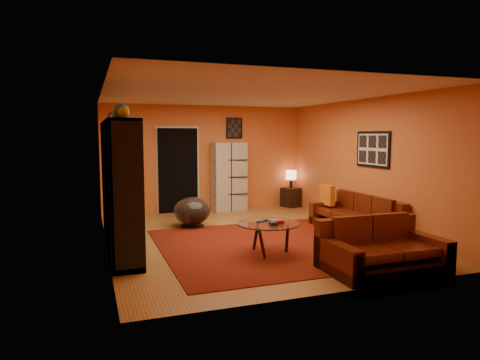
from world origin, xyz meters
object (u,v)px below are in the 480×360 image
object	(u,v)px
sofa	(358,218)
bowl_chair	(192,211)
loveseat	(379,249)
side_table	(291,197)
entertainment_unit	(119,185)
storage_cabinet	(229,177)
tv	(122,188)
table_lamp	(291,176)
coffee_table	(268,226)

from	to	relation	value
sofa	bowl_chair	distance (m)	3.30
loveseat	side_table	distance (m)	5.30
entertainment_unit	side_table	xyz separation A→B (m)	(4.51, 2.75, -0.80)
entertainment_unit	storage_cabinet	bearing A→B (deg)	44.74
entertainment_unit	tv	world-z (taller)	entertainment_unit
entertainment_unit	sofa	size ratio (longest dim) A/B	1.44
bowl_chair	side_table	xyz separation A→B (m)	(3.01, 1.56, -0.08)
tv	side_table	distance (m)	5.25
side_table	table_lamp	xyz separation A→B (m)	(0.00, 0.00, 0.57)
tv	loveseat	distance (m)	4.18
sofa	side_table	xyz separation A→B (m)	(0.10, 3.11, -0.04)
storage_cabinet	table_lamp	xyz separation A→B (m)	(1.69, -0.05, -0.02)
storage_cabinet	table_lamp	world-z (taller)	storage_cabinet
coffee_table	bowl_chair	size ratio (longest dim) A/B	1.30
entertainment_unit	loveseat	size ratio (longest dim) A/B	1.84
sofa	coffee_table	world-z (taller)	sofa
entertainment_unit	coffee_table	bearing A→B (deg)	-28.76
bowl_chair	table_lamp	bearing A→B (deg)	27.32
sofa	storage_cabinet	world-z (taller)	storage_cabinet
bowl_chair	side_table	world-z (taller)	bowl_chair
storage_cabinet	sofa	bearing A→B (deg)	-69.23
bowl_chair	sofa	bearing A→B (deg)	-28.11
storage_cabinet	bowl_chair	distance (m)	2.15
storage_cabinet	table_lamp	bearing A→B (deg)	-7.55
storage_cabinet	side_table	world-z (taller)	storage_cabinet
side_table	bowl_chair	bearing A→B (deg)	-152.68
sofa	storage_cabinet	xyz separation A→B (m)	(-1.58, 3.16, 0.56)
tv	storage_cabinet	bearing A→B (deg)	-45.72
bowl_chair	tv	bearing A→B (deg)	-142.83
table_lamp	sofa	bearing A→B (deg)	-91.90
entertainment_unit	sofa	world-z (taller)	entertainment_unit
coffee_table	sofa	bearing A→B (deg)	20.29
sofa	loveseat	xyz separation A→B (m)	(-1.09, -2.05, -0.00)
tv	entertainment_unit	bearing A→B (deg)	151.96
sofa	storage_cabinet	distance (m)	3.58
coffee_table	bowl_chair	xyz separation A→B (m)	(-0.67, 2.38, -0.12)
tv	storage_cabinet	xyz separation A→B (m)	(2.78, 2.71, -0.15)
loveseat	storage_cabinet	xyz separation A→B (m)	(-0.50, 5.21, 0.56)
bowl_chair	side_table	size ratio (longest dim) A/B	1.51
side_table	loveseat	bearing A→B (deg)	-102.99
tv	side_table	world-z (taller)	tv
entertainment_unit	tv	distance (m)	0.12
sofa	table_lamp	distance (m)	3.16
tv	bowl_chair	bearing A→B (deg)	-52.83
coffee_table	table_lamp	size ratio (longest dim) A/B	2.14
storage_cabinet	bowl_chair	xyz separation A→B (m)	(-1.32, -1.61, -0.52)
sofa	side_table	world-z (taller)	sofa
sofa	coffee_table	size ratio (longest dim) A/B	2.12
sofa	loveseat	bearing A→B (deg)	-117.44
loveseat	bowl_chair	size ratio (longest dim) A/B	2.16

